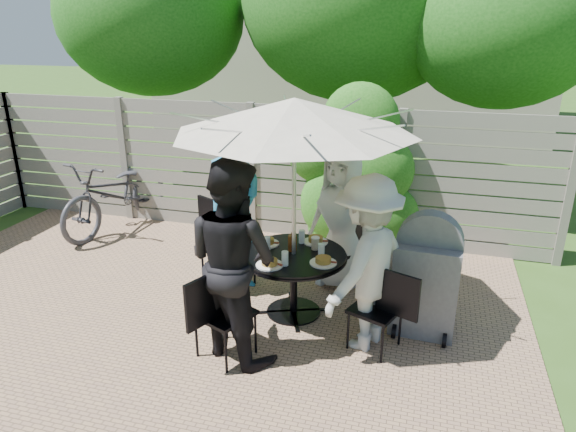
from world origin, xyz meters
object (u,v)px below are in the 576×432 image
(glass_left, at_px, (267,243))
(person_right, at_px, (366,264))
(patio_table, at_px, (294,272))
(glass_back, at_px, (302,237))
(chair_right, at_px, (376,325))
(person_back, at_px, (341,220))
(plate_back, at_px, (316,240))
(chair_front, at_px, (225,331))
(bbq_grill, at_px, (426,279))
(plate_front, at_px, (270,263))
(chair_left, at_px, (227,262))
(person_front, at_px, (233,260))
(syrup_jug, at_px, (292,243))
(coffee_cup, at_px, (315,244))
(chair_back, at_px, (346,260))
(bicycle, at_px, (117,193))
(person_left, at_px, (234,210))
(glass_right, at_px, (321,251))
(glass_front, at_px, (285,258))
(plate_right, at_px, (323,261))
(umbrella, at_px, (294,116))
(plate_left, at_px, (267,242))

(glass_left, bearing_deg, person_right, -18.49)
(patio_table, bearing_deg, glass_back, 88.01)
(chair_right, distance_m, glass_left, 1.33)
(person_back, distance_m, plate_back, 0.48)
(chair_front, bearing_deg, bbq_grill, -37.64)
(chair_right, xyz_separation_m, plate_front, (-1.03, 0.06, 0.46))
(chair_left, bearing_deg, chair_front, -42.19)
(chair_left, distance_m, bbq_grill, 2.21)
(person_front, height_order, plate_front, person_front)
(person_back, height_order, syrup_jug, person_back)
(bbq_grill, bearing_deg, glass_back, 173.39)
(person_right, relative_size, coffee_cup, 13.67)
(chair_back, distance_m, glass_back, 0.87)
(plate_back, bearing_deg, bicycle, 158.15)
(person_left, xyz_separation_m, plate_back, (0.90, -0.01, -0.25))
(person_back, bearing_deg, chair_right, -40.71)
(glass_right, bearing_deg, bicycle, 154.09)
(coffee_cup, bearing_deg, plate_front, -123.77)
(chair_right, bearing_deg, person_left, -2.09)
(glass_back, distance_m, bbq_grill, 1.31)
(person_back, relative_size, person_front, 0.88)
(chair_front, xyz_separation_m, syrup_jug, (0.36, 0.95, 0.50))
(patio_table, distance_m, plate_back, 0.43)
(person_left, bearing_deg, glass_left, -100.42)
(patio_table, distance_m, person_right, 0.90)
(glass_left, bearing_deg, glass_front, -46.99)
(patio_table, relative_size, bbq_grill, 1.12)
(plate_back, bearing_deg, plate_right, -68.99)
(glass_right, bearing_deg, plate_front, -143.17)
(umbrella, xyz_separation_m, chair_right, (0.88, -0.39, -1.79))
(person_front, distance_m, chair_right, 1.43)
(chair_front, relative_size, coffee_cup, 7.41)
(glass_back, relative_size, bicycle, 0.07)
(person_front, relative_size, syrup_jug, 11.37)
(patio_table, height_order, plate_right, plate_right)
(chair_right, bearing_deg, patio_table, -2.08)
(glass_left, xyz_separation_m, bbq_grill, (1.56, 0.05, -0.20))
(patio_table, bearing_deg, umbrella, 90.00)
(plate_right, bearing_deg, glass_front, -158.48)
(plate_left, xyz_separation_m, plate_right, (0.66, -0.29, 0.00))
(chair_left, relative_size, coffee_cup, 8.25)
(chair_right, relative_size, person_right, 0.51)
(person_back, xyz_separation_m, plate_back, (-0.19, -0.43, -0.09))
(umbrella, height_order, chair_front, umbrella)
(person_left, height_order, person_right, person_left)
(umbrella, bearing_deg, plate_left, 156.01)
(bicycle, bearing_deg, syrup_jug, -16.79)
(patio_table, height_order, chair_back, chair_back)
(person_back, height_order, person_left, person_left)
(plate_front, height_order, glass_right, glass_right)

